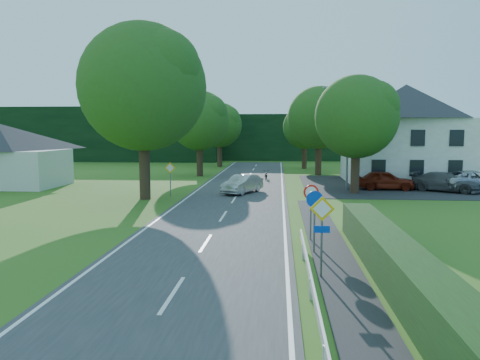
# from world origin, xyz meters

# --- Properties ---
(road) EXTENTS (7.00, 80.00, 0.04)m
(road) POSITION_xyz_m (0.00, 20.00, 0.02)
(road) COLOR #353537
(road) RESTS_ON ground
(parking_pad) EXTENTS (14.00, 16.00, 0.04)m
(parking_pad) POSITION_xyz_m (12.00, 33.00, 0.02)
(parking_pad) COLOR #252528
(parking_pad) RESTS_ON ground
(line_edge_left) EXTENTS (0.12, 80.00, 0.01)m
(line_edge_left) POSITION_xyz_m (-3.25, 20.00, 0.04)
(line_edge_left) COLOR white
(line_edge_left) RESTS_ON road
(line_edge_right) EXTENTS (0.12, 80.00, 0.01)m
(line_edge_right) POSITION_xyz_m (3.25, 20.00, 0.04)
(line_edge_right) COLOR white
(line_edge_right) RESTS_ON road
(line_centre) EXTENTS (0.12, 80.00, 0.01)m
(line_centre) POSITION_xyz_m (0.00, 20.00, 0.04)
(line_centre) COLOR white
(line_centre) RESTS_ON road
(tree_main) EXTENTS (9.40, 9.40, 11.64)m
(tree_main) POSITION_xyz_m (-6.00, 24.00, 5.82)
(tree_main) COLOR #2B5419
(tree_main) RESTS_ON ground
(tree_left_far) EXTENTS (7.00, 7.00, 8.58)m
(tree_left_far) POSITION_xyz_m (-5.00, 40.00, 4.29)
(tree_left_far) COLOR #2B5419
(tree_left_far) RESTS_ON ground
(tree_right_far) EXTENTS (7.40, 7.40, 9.09)m
(tree_right_far) POSITION_xyz_m (7.00, 42.00, 4.54)
(tree_right_far) COLOR #2B5419
(tree_right_far) RESTS_ON ground
(tree_left_back) EXTENTS (6.60, 6.60, 8.07)m
(tree_left_back) POSITION_xyz_m (-4.50, 52.00, 4.04)
(tree_left_back) COLOR #2B5419
(tree_left_back) RESTS_ON ground
(tree_right_back) EXTENTS (6.20, 6.20, 7.56)m
(tree_right_back) POSITION_xyz_m (6.00, 50.00, 3.78)
(tree_right_back) COLOR #2B5419
(tree_right_back) RESTS_ON ground
(tree_right_mid) EXTENTS (7.00, 7.00, 8.58)m
(tree_right_mid) POSITION_xyz_m (8.50, 28.00, 4.29)
(tree_right_mid) COLOR #2B5419
(tree_right_mid) RESTS_ON ground
(treeline_left) EXTENTS (44.00, 6.00, 8.00)m
(treeline_left) POSITION_xyz_m (-28.00, 62.00, 4.00)
(treeline_left) COLOR black
(treeline_left) RESTS_ON ground
(treeline_right) EXTENTS (30.00, 5.00, 7.00)m
(treeline_right) POSITION_xyz_m (8.00, 66.00, 3.50)
(treeline_right) COLOR black
(treeline_right) RESTS_ON ground
(house_white) EXTENTS (10.60, 8.40, 8.60)m
(house_white) POSITION_xyz_m (14.00, 36.00, 4.41)
(house_white) COLOR silver
(house_white) RESTS_ON ground
(streetlight) EXTENTS (2.03, 0.18, 8.00)m
(streetlight) POSITION_xyz_m (8.06, 30.00, 4.46)
(streetlight) COLOR slate
(streetlight) RESTS_ON ground
(sign_priority_right) EXTENTS (0.78, 0.09, 2.59)m
(sign_priority_right) POSITION_xyz_m (4.30, 7.98, 1.80)
(sign_priority_right) COLOR slate
(sign_priority_right) RESTS_ON ground
(sign_roundabout) EXTENTS (0.64, 0.08, 2.37)m
(sign_roundabout) POSITION_xyz_m (4.30, 10.98, 1.67)
(sign_roundabout) COLOR slate
(sign_roundabout) RESTS_ON ground
(sign_speed_limit) EXTENTS (0.64, 0.11, 2.37)m
(sign_speed_limit) POSITION_xyz_m (4.30, 12.97, 1.77)
(sign_speed_limit) COLOR slate
(sign_speed_limit) RESTS_ON ground
(sign_priority_left) EXTENTS (0.78, 0.09, 2.44)m
(sign_priority_left) POSITION_xyz_m (-4.50, 24.98, 1.72)
(sign_priority_left) COLOR slate
(sign_priority_left) RESTS_ON ground
(moving_car) EXTENTS (2.99, 4.31, 1.35)m
(moving_car) POSITION_xyz_m (0.30, 27.18, 0.71)
(moving_car) COLOR #ADADB2
(moving_car) RESTS_ON road
(motorcycle) EXTENTS (0.65, 1.75, 0.91)m
(motorcycle) POSITION_xyz_m (1.80, 36.87, 0.50)
(motorcycle) COLOR black
(motorcycle) RESTS_ON road
(parked_car_red) EXTENTS (4.44, 2.00, 1.48)m
(parked_car_red) POSITION_xyz_m (11.14, 30.16, 0.78)
(parked_car_red) COLOR maroon
(parked_car_red) RESTS_ON parking_pad
(parked_car_grey) EXTENTS (5.24, 4.31, 1.43)m
(parked_car_grey) POSITION_xyz_m (15.43, 29.45, 0.76)
(parked_car_grey) COLOR #4B4B50
(parked_car_grey) RESTS_ON parking_pad
(parked_car_silver_b) EXTENTS (5.95, 3.59, 1.54)m
(parked_car_silver_b) POSITION_xyz_m (17.70, 29.86, 0.81)
(parked_car_silver_b) COLOR #A8A7AE
(parked_car_silver_b) RESTS_ON parking_pad
(parasol) EXTENTS (2.38, 2.41, 1.73)m
(parasol) POSITION_xyz_m (11.21, 33.29, 0.91)
(parasol) COLOR #A8340D
(parasol) RESTS_ON parking_pad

